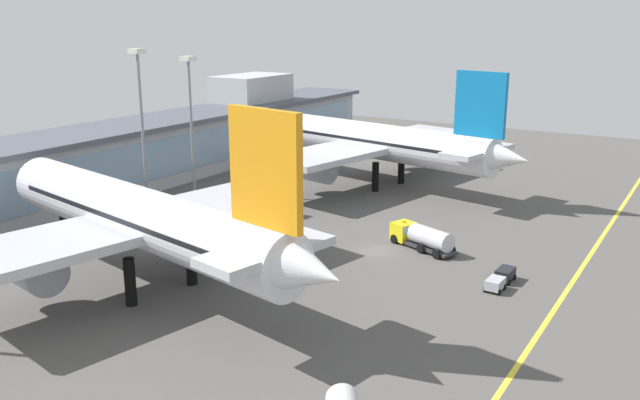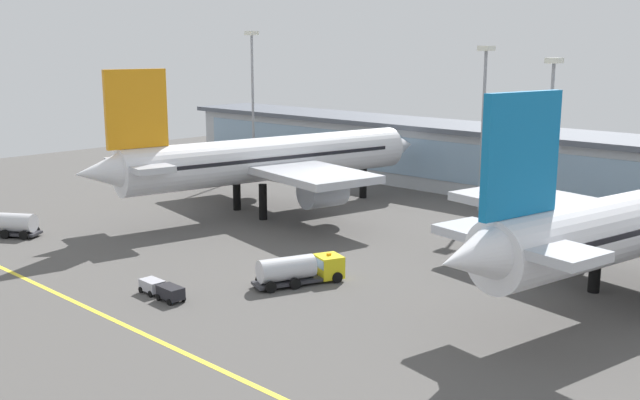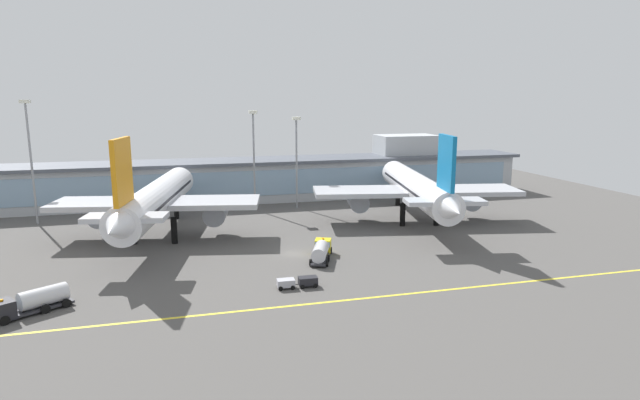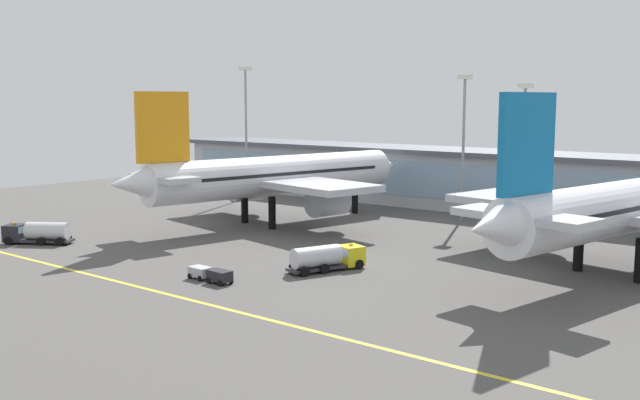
{
  "view_description": "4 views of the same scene",
  "coord_description": "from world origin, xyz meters",
  "px_view_note": "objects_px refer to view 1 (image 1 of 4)",
  "views": [
    {
      "loc": [
        -68.07,
        -33.82,
        26.95
      ],
      "look_at": [
        0.46,
        8.29,
        5.04
      ],
      "focal_mm": 37.69,
      "sensor_mm": 36.0,
      "label": 1
    },
    {
      "loc": [
        52.79,
        -53.06,
        22.93
      ],
      "look_at": [
        -9.73,
        12.79,
        3.91
      ],
      "focal_mm": 41.54,
      "sensor_mm": 36.0,
      "label": 2
    },
    {
      "loc": [
        -17.87,
        -83.67,
        25.96
      ],
      "look_at": [
        8.35,
        14.03,
        6.13
      ],
      "focal_mm": 29.7,
      "sensor_mm": 36.0,
      "label": 3
    },
    {
      "loc": [
        53.16,
        -67.05,
        18.78
      ],
      "look_at": [
        -3.31,
        3.21,
        6.6
      ],
      "focal_mm": 41.06,
      "sensor_mm": 36.0,
      "label": 4
    }
  ],
  "objects_px": {
    "fuel_tanker_truck": "(421,236)",
    "airliner_near_right": "(374,142)",
    "apron_light_mast_east": "(190,104)",
    "apron_light_mast_west": "(141,106)",
    "baggage_tug_near": "(501,278)",
    "airliner_near_left": "(141,218)"
  },
  "relations": [
    {
      "from": "fuel_tanker_truck",
      "to": "airliner_near_right",
      "type": "bearing_deg",
      "value": -31.66
    },
    {
      "from": "airliner_near_right",
      "to": "apron_light_mast_east",
      "type": "relative_size",
      "value": 2.52
    },
    {
      "from": "apron_light_mast_west",
      "to": "apron_light_mast_east",
      "type": "bearing_deg",
      "value": -0.65
    },
    {
      "from": "apron_light_mast_west",
      "to": "baggage_tug_near",
      "type": "bearing_deg",
      "value": -91.71
    },
    {
      "from": "fuel_tanker_truck",
      "to": "airliner_near_left",
      "type": "bearing_deg",
      "value": 73.93
    },
    {
      "from": "airliner_near_right",
      "to": "apron_light_mast_west",
      "type": "distance_m",
      "value": 38.07
    },
    {
      "from": "airliner_near_right",
      "to": "fuel_tanker_truck",
      "type": "xyz_separation_m",
      "value": [
        -25.89,
        -19.75,
        -5.66
      ]
    },
    {
      "from": "airliner_near_right",
      "to": "airliner_near_left",
      "type": "bearing_deg",
      "value": 101.0
    },
    {
      "from": "baggage_tug_near",
      "to": "apron_light_mast_west",
      "type": "xyz_separation_m",
      "value": [
        1.57,
        52.39,
        14.25
      ]
    },
    {
      "from": "baggage_tug_near",
      "to": "fuel_tanker_truck",
      "type": "bearing_deg",
      "value": 62.99
    },
    {
      "from": "apron_light_mast_east",
      "to": "fuel_tanker_truck",
      "type": "bearing_deg",
      "value": -97.01
    },
    {
      "from": "airliner_near_left",
      "to": "apron_light_mast_east",
      "type": "height_order",
      "value": "apron_light_mast_east"
    },
    {
      "from": "airliner_near_left",
      "to": "apron_light_mast_east",
      "type": "distance_m",
      "value": 37.94
    },
    {
      "from": "apron_light_mast_west",
      "to": "airliner_near_right",
      "type": "bearing_deg",
      "value": -34.03
    },
    {
      "from": "baggage_tug_near",
      "to": "apron_light_mast_east",
      "type": "relative_size",
      "value": 0.26
    },
    {
      "from": "fuel_tanker_truck",
      "to": "apron_light_mast_east",
      "type": "xyz_separation_m",
      "value": [
        4.98,
        40.48,
        12.7
      ]
    },
    {
      "from": "fuel_tanker_truck",
      "to": "apron_light_mast_west",
      "type": "distance_m",
      "value": 43.08
    },
    {
      "from": "airliner_near_left",
      "to": "baggage_tug_near",
      "type": "relative_size",
      "value": 9.43
    },
    {
      "from": "apron_light_mast_west",
      "to": "apron_light_mast_east",
      "type": "xyz_separation_m",
      "value": [
        9.95,
        -0.11,
        -0.84
      ]
    },
    {
      "from": "airliner_near_right",
      "to": "fuel_tanker_truck",
      "type": "height_order",
      "value": "airliner_near_right"
    },
    {
      "from": "airliner_near_right",
      "to": "apron_light_mast_east",
      "type": "distance_m",
      "value": 30.28
    },
    {
      "from": "fuel_tanker_truck",
      "to": "apron_light_mast_east",
      "type": "distance_m",
      "value": 42.72
    }
  ]
}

